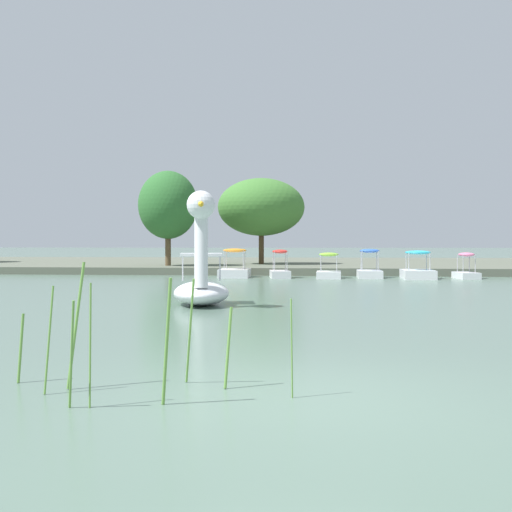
{
  "coord_description": "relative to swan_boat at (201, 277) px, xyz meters",
  "views": [
    {
      "loc": [
        0.19,
        -7.28,
        1.78
      ],
      "look_at": [
        -2.02,
        15.91,
        1.29
      ],
      "focal_mm": 43.89,
      "sensor_mm": 36.0,
      "label": 1
    }
  ],
  "objects": [
    {
      "name": "reed_clump_foreground",
      "position": [
        1.01,
        -10.35,
        -0.16
      ],
      "size": [
        3.52,
        1.47,
        1.54
      ],
      "color": "#669942",
      "rests_on": "ground_plane"
    },
    {
      "name": "swan_boat",
      "position": [
        0.0,
        0.0,
        0.0
      ],
      "size": [
        2.07,
        3.2,
        3.19
      ],
      "color": "white",
      "rests_on": "ground_plane"
    },
    {
      "name": "shore_bank_far",
      "position": [
        3.04,
        28.33,
        -0.59
      ],
      "size": [
        131.96,
        24.54,
        0.41
      ],
      "primitive_type": "cube",
      "color": "#5B6051",
      "rests_on": "ground_plane"
    },
    {
      "name": "pedal_boat_cyan",
      "position": [
        8.28,
        14.03,
        -0.39
      ],
      "size": [
        1.53,
        2.38,
        1.4
      ],
      "color": "white",
      "rests_on": "ground_plane"
    },
    {
      "name": "ground_plane",
      "position": [
        3.04,
        -10.24,
        -0.8
      ],
      "size": [
        435.17,
        435.17,
        0.0
      ],
      "primitive_type": "plane",
      "color": "#567060"
    },
    {
      "name": "pedal_boat_red",
      "position": [
        1.44,
        14.15,
        -0.36
      ],
      "size": [
        1.21,
        2.0,
        1.44
      ],
      "color": "white",
      "rests_on": "ground_plane"
    },
    {
      "name": "tree_sapling_by_fence",
      "position": [
        -5.55,
        19.16,
        3.23
      ],
      "size": [
        5.1,
        5.16,
        5.66
      ],
      "color": "brown",
      "rests_on": "shore_bank_far"
    },
    {
      "name": "pedal_boat_orange",
      "position": [
        -0.93,
        14.54,
        -0.39
      ],
      "size": [
        1.6,
        2.42,
        1.49
      ],
      "color": "white",
      "rests_on": "ground_plane"
    },
    {
      "name": "pedal_boat_blue",
      "position": [
        5.96,
        14.52,
        -0.39
      ],
      "size": [
        1.21,
        2.05,
        1.47
      ],
      "color": "white",
      "rests_on": "ground_plane"
    },
    {
      "name": "pedal_boat_pink",
      "position": [
        10.68,
        14.3,
        -0.39
      ],
      "size": [
        1.09,
        1.8,
        1.3
      ],
      "color": "white",
      "rests_on": "ground_plane"
    },
    {
      "name": "pedal_boat_lime",
      "position": [
        3.9,
        14.15,
        -0.42
      ],
      "size": [
        1.27,
        2.0,
        1.29
      ],
      "color": "white",
      "rests_on": "ground_plane"
    },
    {
      "name": "tree_broadleaf_right",
      "position": [
        -0.26,
        22.73,
        3.28
      ],
      "size": [
        7.06,
        6.72,
        5.53
      ],
      "color": "#4C3823",
      "rests_on": "shore_bank_far"
    }
  ]
}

